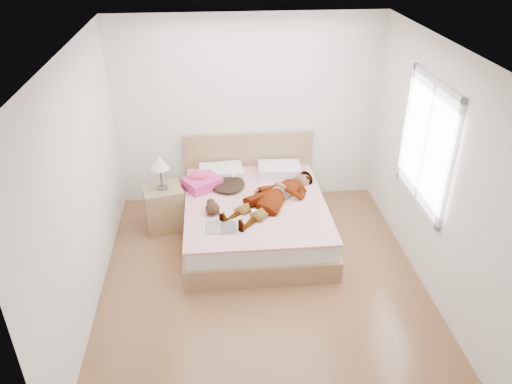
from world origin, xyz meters
The scene contains 11 objects.
ground centered at (0.00, 0.00, 0.00)m, with size 4.00×4.00×0.00m, color #57341B.
woman centered at (0.23, 0.94, 0.62)m, with size 0.59×1.58×0.22m, color silver.
hair centered at (-0.34, 1.39, 0.55)m, with size 0.46×0.57×0.08m, color black.
phone centered at (-0.27, 1.34, 0.70)m, with size 0.05×0.10×0.01m, color silver.
room_shell centered at (1.77, 0.30, 1.50)m, with size 4.00×4.00×4.00m.
bed centered at (0.00, 1.04, 0.28)m, with size 1.80×2.08×1.00m.
towel centered at (-0.67, 1.37, 0.60)m, with size 0.56×0.53×0.23m.
magazine centered at (-0.45, 0.38, 0.52)m, with size 0.42×0.29×0.02m.
coffee_mug centered at (-0.04, 0.60, 0.55)m, with size 0.11×0.08×0.08m.
plush_toy centered at (-0.54, 0.73, 0.59)m, with size 0.20×0.27×0.14m.
nightstand centered at (-1.16, 1.25, 0.34)m, with size 0.56×0.52×1.04m.
Camera 1 is at (-0.49, -4.39, 3.67)m, focal length 35.00 mm.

